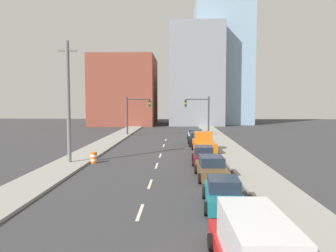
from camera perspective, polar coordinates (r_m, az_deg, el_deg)
name	(u,v)px	position (r m, az deg, el deg)	size (l,w,h in m)	color
sidewalk_left	(122,134)	(53.61, -7.96, -1.36)	(3.10, 103.17, 0.18)	gray
sidewalk_right	(214,134)	(53.09, 7.95, -1.41)	(3.10, 103.17, 0.18)	gray
lane_stripe_at_14m	(140,212)	(16.24, -4.89, -14.69)	(0.16, 2.40, 0.01)	beige
lane_stripe_at_20m	(150,184)	(21.36, -3.14, -10.04)	(0.16, 2.40, 0.01)	beige
lane_stripe_at_26m	(157,166)	(27.25, -1.99, -6.91)	(0.16, 2.40, 0.01)	beige
lane_stripe_at_31m	(160,155)	(32.27, -1.36, -5.16)	(0.16, 2.40, 0.01)	beige
lane_stripe_at_38m	(164,146)	(39.47, -0.74, -3.43)	(0.16, 2.40, 0.01)	beige
lane_stripe_at_44m	(166,140)	(45.36, -0.38, -2.43)	(0.16, 2.40, 0.01)	beige
building_brick_left	(125,91)	(76.79, -7.49, 6.03)	(14.00, 16.00, 15.46)	brown
building_office_center	(195,77)	(80.03, 4.74, 8.52)	(12.00, 20.00, 22.57)	gray
building_glass_right	(221,64)	(84.90, 9.19, 10.63)	(13.00, 20.00, 29.63)	#8CADC6
traffic_signal_left	(134,111)	(51.30, -5.93, 2.67)	(3.85, 0.35, 6.06)	#38383D
traffic_signal_right	(202,111)	(50.93, 5.89, 2.66)	(3.85, 0.35, 6.06)	#38383D
utility_pole_left_mid	(68,102)	(28.71, -16.97, 4.07)	(1.60, 0.32, 10.30)	slate
traffic_barrel	(94,158)	(28.98, -12.79, -5.39)	(0.56, 0.56, 0.95)	orange
box_truck_red	(255,251)	(10.42, 14.91, -20.32)	(2.33, 6.28, 2.04)	red
sedan_teal	(223,194)	(16.96, 9.63, -11.55)	(2.15, 4.36, 1.48)	#196B75
sedan_brown	(211,168)	(22.89, 7.55, -7.30)	(2.19, 4.75, 1.55)	brown
sedan_maroon	(204,156)	(28.25, 6.22, -5.15)	(2.09, 4.30, 1.49)	maroon
pickup_truck_orange	(204,144)	(34.55, 6.28, -3.13)	(2.53, 5.52, 2.11)	orange
sedan_black	(197,139)	(40.03, 5.12, -2.32)	(2.25, 4.39, 1.55)	black
sedan_white	(195,135)	(45.17, 4.79, -1.61)	(2.19, 4.80, 1.48)	silver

